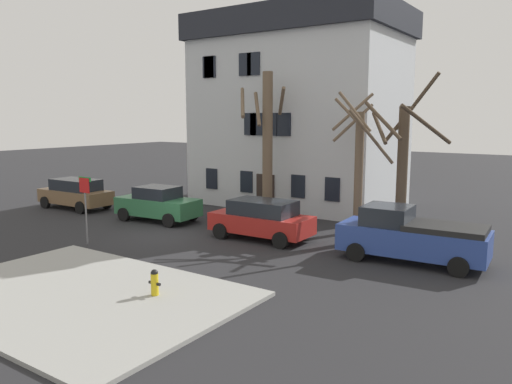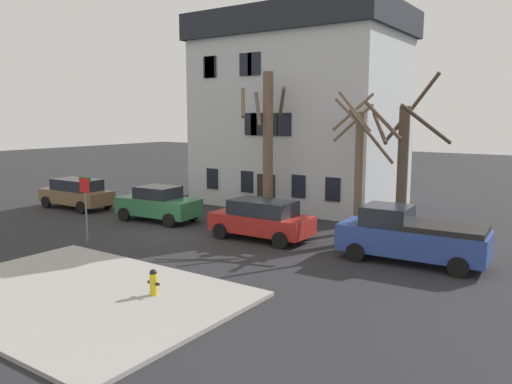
{
  "view_description": "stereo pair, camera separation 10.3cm",
  "coord_description": "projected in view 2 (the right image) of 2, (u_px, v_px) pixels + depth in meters",
  "views": [
    {
      "loc": [
        15.57,
        -15.49,
        5.21
      ],
      "look_at": [
        3.67,
        1.99,
        2.01
      ],
      "focal_mm": 35.04,
      "sensor_mm": 36.0,
      "label": 1
    },
    {
      "loc": [
        15.65,
        -15.43,
        5.21
      ],
      "look_at": [
        3.67,
        1.99,
        2.01
      ],
      "focal_mm": 35.04,
      "sensor_mm": 36.0,
      "label": 2
    }
  ],
  "objects": [
    {
      "name": "car_brown_wagon",
      "position": [
        77.0,
        193.0,
        28.48
      ],
      "size": [
        4.57,
        2.13,
        1.69
      ],
      "color": "brown",
      "rests_on": "ground_plane"
    },
    {
      "name": "car_red_wagon",
      "position": [
        262.0,
        219.0,
        21.29
      ],
      "size": [
        4.43,
        2.13,
        1.7
      ],
      "color": "#AD231E",
      "rests_on": "ground_plane"
    },
    {
      "name": "street_sign_pole",
      "position": [
        85.0,
        197.0,
        20.34
      ],
      "size": [
        0.76,
        0.07,
        2.78
      ],
      "color": "slate",
      "rests_on": "ground_plane"
    },
    {
      "name": "building_main",
      "position": [
        299.0,
        110.0,
        29.49
      ],
      "size": [
        11.89,
        7.55,
        11.09
      ],
      "color": "silver",
      "rests_on": "ground_plane"
    },
    {
      "name": "fire_hydrant",
      "position": [
        153.0,
        282.0,
        14.32
      ],
      "size": [
        0.42,
        0.22,
        0.76
      ],
      "color": "gold",
      "rests_on": "sidewalk_slab"
    },
    {
      "name": "tree_bare_mid",
      "position": [
        359.0,
        162.0,
        22.28
      ],
      "size": [
        2.97,
        2.97,
        6.3
      ],
      "color": "brown",
      "rests_on": "ground_plane"
    },
    {
      "name": "car_green_sedan",
      "position": [
        158.0,
        204.0,
        25.07
      ],
      "size": [
        4.4,
        2.28,
        1.75
      ],
      "color": "#2D6B42",
      "rests_on": "ground_plane"
    },
    {
      "name": "sidewalk_slab",
      "position": [
        77.0,
        294.0,
        14.63
      ],
      "size": [
        9.52,
        6.57,
        0.12
      ],
      "primitive_type": "cube",
      "color": "#999993",
      "rests_on": "ground_plane"
    },
    {
      "name": "pickup_truck_blue",
      "position": [
        411.0,
        236.0,
        17.93
      ],
      "size": [
        5.25,
        2.37,
        1.98
      ],
      "color": "#2D4799",
      "rests_on": "ground_plane"
    },
    {
      "name": "ground_plane",
      "position": [
        162.0,
        235.0,
        22.12
      ],
      "size": [
        120.0,
        120.0,
        0.0
      ],
      "primitive_type": "plane",
      "color": "#262628"
    },
    {
      "name": "tree_bare_near",
      "position": [
        267.0,
        142.0,
        25.25
      ],
      "size": [
        2.96,
        2.94,
        7.42
      ],
      "color": "brown",
      "rests_on": "ground_plane"
    },
    {
      "name": "tree_bare_far",
      "position": [
        402.0,
        160.0,
        21.62
      ],
      "size": [
        3.57,
        3.15,
        7.1
      ],
      "color": "#4C3D2D",
      "rests_on": "ground_plane"
    },
    {
      "name": "bicycle_leaning",
      "position": [
        156.0,
        195.0,
        30.95
      ],
      "size": [
        1.7,
        0.51,
        1.03
      ],
      "color": "black",
      "rests_on": "ground_plane"
    }
  ]
}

